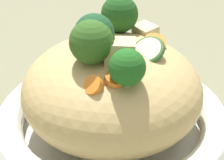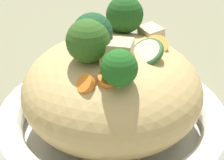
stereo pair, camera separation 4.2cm
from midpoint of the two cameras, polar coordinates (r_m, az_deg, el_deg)
The scene contains 7 objects.
ground_plane at distance 0.48m, azimuth -2.55°, elevation -10.21°, with size 3.00×3.00×0.00m, color #78775A.
serving_bowl at distance 0.46m, azimuth -2.64°, elevation -7.27°, with size 0.31×0.31×0.06m.
noodle_heap at distance 0.43m, azimuth -2.83°, elevation -1.50°, with size 0.23×0.23×0.13m.
broccoli_florets at distance 0.39m, azimuth -4.07°, elevation 7.64°, with size 0.14×0.14×0.07m.
carrot_coins at distance 0.37m, azimuth -1.41°, elevation 3.17°, with size 0.14×0.06×0.03m.
zucchini_slices at distance 0.44m, azimuth -2.21°, elevation 7.27°, with size 0.09×0.15×0.05m.
chicken_chunks at distance 0.40m, azimuth 0.08°, elevation 5.86°, with size 0.13×0.08×0.04m.
Camera 1 is at (0.25, 0.26, 0.31)m, focal length 53.87 mm.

